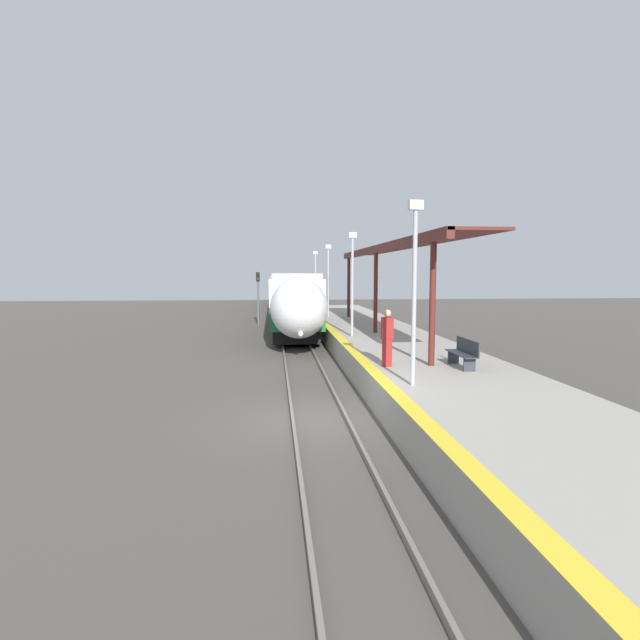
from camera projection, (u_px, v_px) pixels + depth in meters
ground_plane at (319, 420)px, 13.50m from camera, size 120.00×120.00×0.00m
rail_left at (292, 418)px, 13.43m from camera, size 0.08×90.00×0.15m
rail_right at (345, 416)px, 13.56m from camera, size 0.08×90.00×0.15m
train at (284, 288)px, 54.83m from camera, size 2.89×66.74×3.93m
platform_right at (464, 398)px, 13.83m from camera, size 4.93×64.00×1.02m
platform_bench at (464, 352)px, 15.55m from camera, size 0.44×1.79×0.89m
person_waiting at (387, 337)px, 15.67m from camera, size 0.36×0.24×1.80m
railway_signal at (258, 293)px, 37.42m from camera, size 0.28×0.28×4.01m
lamppost_near at (414, 280)px, 12.85m from camera, size 0.36×0.20×4.79m
lamppost_mid at (352, 277)px, 22.95m from camera, size 0.36×0.20×4.79m
lamppost_far at (328, 275)px, 33.05m from camera, size 0.36×0.20×4.79m
lamppost_farthest at (315, 275)px, 43.15m from camera, size 0.36×0.20×4.79m
station_canopy at (388, 251)px, 24.31m from camera, size 2.02×20.60×4.27m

